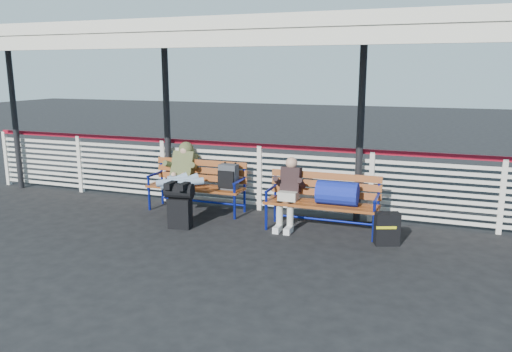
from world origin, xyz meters
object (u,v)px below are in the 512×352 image
at_px(bench_right, 331,195).
at_px(bench_left, 207,180).
at_px(traveler_man, 181,178).
at_px(suitcase_side, 387,229).
at_px(luggage_stack, 180,204).
at_px(companion_person, 289,192).

bearing_deg(bench_right, bench_left, 170.48).
distance_m(bench_left, traveler_man, 0.49).
relative_size(bench_right, suitcase_side, 3.69).
height_order(luggage_stack, traveler_man, traveler_man).
bearing_deg(bench_left, bench_right, -9.52).
bearing_deg(suitcase_side, bench_right, 140.57).
bearing_deg(luggage_stack, bench_left, 82.50).
distance_m(bench_right, traveler_man, 2.69).
bearing_deg(bench_right, luggage_stack, -164.75).
relative_size(traveler_man, suitcase_side, 3.35).
xyz_separation_m(bench_left, companion_person, (1.66, -0.39, 0.01)).
bearing_deg(bench_left, luggage_stack, -89.46).
xyz_separation_m(luggage_stack, bench_right, (2.34, 0.64, 0.20)).
bearing_deg(traveler_man, companion_person, -1.37).
xyz_separation_m(bench_right, traveler_man, (-2.69, 0.05, 0.07)).
relative_size(luggage_stack, traveler_man, 0.46).
relative_size(bench_right, companion_person, 1.57).
bearing_deg(suitcase_side, luggage_stack, 164.72).
xyz_separation_m(luggage_stack, bench_left, (-0.01, 1.03, 0.18)).
relative_size(bench_left, traveler_man, 1.10).
bearing_deg(companion_person, luggage_stack, -158.85).
relative_size(luggage_stack, suitcase_side, 1.54).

